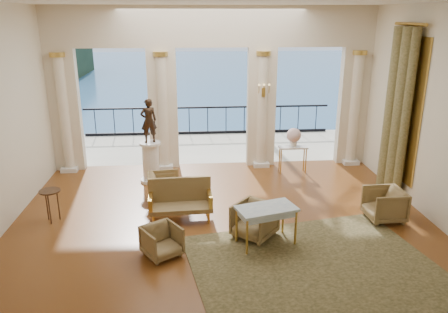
{
  "coord_description": "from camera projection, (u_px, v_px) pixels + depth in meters",
  "views": [
    {
      "loc": [
        -0.64,
        -8.39,
        4.27
      ],
      "look_at": [
        0.07,
        0.6,
        1.32
      ],
      "focal_mm": 35.0,
      "sensor_mm": 36.0,
      "label": 1
    }
  ],
  "objects": [
    {
      "name": "floor",
      "position": [
        223.0,
        224.0,
        9.32
      ],
      "size": [
        9.0,
        9.0,
        0.0
      ],
      "primitive_type": "plane",
      "color": "#4D2A0F",
      "rests_on": "ground"
    },
    {
      "name": "room_walls",
      "position": [
        228.0,
        100.0,
        7.37
      ],
      "size": [
        9.0,
        9.0,
        9.0
      ],
      "color": "beige",
      "rests_on": "ground"
    },
    {
      "name": "arcade",
      "position": [
        212.0,
        78.0,
        12.14
      ],
      "size": [
        9.0,
        0.56,
        4.5
      ],
      "color": "beige",
      "rests_on": "ground"
    },
    {
      "name": "terrace",
      "position": [
        210.0,
        147.0,
        14.83
      ],
      "size": [
        10.0,
        3.6,
        0.1
      ],
      "primitive_type": "cube",
      "color": "#BDB79F",
      "rests_on": "ground"
    },
    {
      "name": "balustrade",
      "position": [
        208.0,
        123.0,
        16.2
      ],
      "size": [
        9.0,
        0.06,
        1.03
      ],
      "color": "black",
      "rests_on": "terrace"
    },
    {
      "name": "palm_tree",
      "position": [
        268.0,
        20.0,
        14.45
      ],
      "size": [
        2.0,
        2.0,
        4.5
      ],
      "color": "#4C3823",
      "rests_on": "terrace"
    },
    {
      "name": "headland",
      "position": [
        16.0,
        59.0,
        74.33
      ],
      "size": [
        22.0,
        18.0,
        6.0
      ],
      "primitive_type": "cube",
      "color": "black",
      "rests_on": "sea"
    },
    {
      "name": "sea",
      "position": [
        194.0,
        83.0,
        68.03
      ],
      "size": [
        160.0,
        160.0,
        0.0
      ],
      "primitive_type": "plane",
      "color": "#285E90",
      "rests_on": "ground"
    },
    {
      "name": "curtain",
      "position": [
        396.0,
        113.0,
        10.43
      ],
      "size": [
        0.33,
        1.4,
        4.09
      ],
      "color": "#4C4824",
      "rests_on": "ground"
    },
    {
      "name": "window_frame",
      "position": [
        404.0,
        109.0,
        10.42
      ],
      "size": [
        0.04,
        1.6,
        3.4
      ],
      "primitive_type": "cube",
      "color": "gold",
      "rests_on": "room_walls"
    },
    {
      "name": "wall_sconce",
      "position": [
        264.0,
        91.0,
        12.06
      ],
      "size": [
        0.3,
        0.11,
        0.33
      ],
      "color": "gold",
      "rests_on": "arcade"
    },
    {
      "name": "rug",
      "position": [
        315.0,
        267.0,
        7.72
      ],
      "size": [
        4.8,
        4.03,
        0.02
      ],
      "primitive_type": "cube",
      "rotation": [
        0.0,
        0.0,
        0.18
      ],
      "color": "#2C3016",
      "rests_on": "ground"
    },
    {
      "name": "armchair_a",
      "position": [
        162.0,
        240.0,
        8.01
      ],
      "size": [
        0.84,
        0.83,
        0.64
      ],
      "primitive_type": "imported",
      "rotation": [
        0.0,
        0.0,
        0.57
      ],
      "color": "#4A351F",
      "rests_on": "ground"
    },
    {
      "name": "armchair_b",
      "position": [
        254.0,
        219.0,
        8.69
      ],
      "size": [
        1.02,
        1.01,
        0.77
      ],
      "primitive_type": "imported",
      "rotation": [
        0.0,
        0.0,
        -0.7
      ],
      "color": "#4A351F",
      "rests_on": "ground"
    },
    {
      "name": "armchair_c",
      "position": [
        385.0,
        203.0,
        9.4
      ],
      "size": [
        0.73,
        0.77,
        0.78
      ],
      "primitive_type": "imported",
      "rotation": [
        0.0,
        0.0,
        -1.54
      ],
      "color": "#4A351F",
      "rests_on": "ground"
    },
    {
      "name": "armchair_d",
      "position": [
        164.0,
        186.0,
        10.31
      ],
      "size": [
        0.79,
        0.83,
        0.78
      ],
      "primitive_type": "imported",
      "rotation": [
        0.0,
        0.0,
        1.69
      ],
      "color": "#4A351F",
      "rests_on": "ground"
    },
    {
      "name": "settee",
      "position": [
        180.0,
        200.0,
        9.44
      ],
      "size": [
        1.38,
        0.64,
        0.9
      ],
      "rotation": [
        0.0,
        0.0,
        0.05
      ],
      "color": "#4A351F",
      "rests_on": "ground"
    },
    {
      "name": "game_table",
      "position": [
        266.0,
        211.0,
        8.32
      ],
      "size": [
        1.25,
        0.9,
        0.77
      ],
      "rotation": [
        0.0,
        0.0,
        0.29
      ],
      "color": "#99AFBC",
      "rests_on": "ground"
    },
    {
      "name": "pedestal",
      "position": [
        151.0,
        163.0,
        11.53
      ],
      "size": [
        0.59,
        0.59,
        1.09
      ],
      "color": "silver",
      "rests_on": "ground"
    },
    {
      "name": "statue",
      "position": [
        149.0,
        121.0,
        11.17
      ],
      "size": [
        0.48,
        0.39,
        1.15
      ],
      "primitive_type": "imported",
      "rotation": [
        0.0,
        0.0,
        3.45
      ],
      "color": "black",
      "rests_on": "pedestal"
    },
    {
      "name": "console_table",
      "position": [
        293.0,
        151.0,
        12.18
      ],
      "size": [
        0.8,
        0.31,
        0.75
      ],
      "rotation": [
        0.0,
        0.0,
        0.01
      ],
      "color": "silver",
      "rests_on": "ground"
    },
    {
      "name": "urn",
      "position": [
        294.0,
        136.0,
        12.05
      ],
      "size": [
        0.4,
        0.4,
        0.53
      ],
      "color": "white",
      "rests_on": "console_table"
    },
    {
      "name": "side_table",
      "position": [
        50.0,
        195.0,
        9.26
      ],
      "size": [
        0.44,
        0.44,
        0.72
      ],
      "color": "black",
      "rests_on": "ground"
    }
  ]
}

